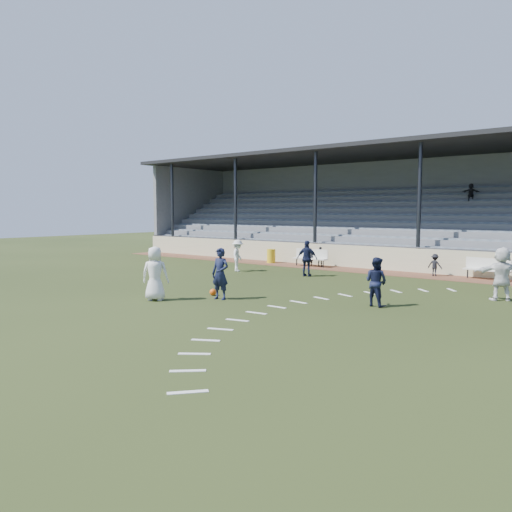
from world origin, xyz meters
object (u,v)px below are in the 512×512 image
at_px(bench_right, 487,267).
at_px(player_navy_lead, 220,274).
at_px(player_white_lead, 155,273).
at_px(trash_bin, 271,256).
at_px(football, 213,292).
at_px(bench_left, 311,256).

height_order(bench_right, player_navy_lead, player_navy_lead).
relative_size(player_white_lead, player_navy_lead, 1.04).
bearing_deg(player_navy_lead, trash_bin, 110.63).
xyz_separation_m(trash_bin, football, (5.11, -10.34, -0.30)).
distance_m(bench_right, player_navy_lead, 12.49).
height_order(bench_left, trash_bin, bench_left).
bearing_deg(football, player_white_lead, -113.92).
bearing_deg(bench_right, football, -112.48).
distance_m(bench_left, trash_bin, 2.85).
bearing_deg(football, trash_bin, 116.30).
relative_size(bench_left, bench_right, 0.98).
distance_m(bench_right, football, 12.52).
bearing_deg(trash_bin, bench_right, 1.09).
bearing_deg(bench_left, trash_bin, 176.25).
distance_m(player_white_lead, player_navy_lead, 2.23).
height_order(bench_left, player_navy_lead, player_navy_lead).
bearing_deg(player_white_lead, football, -148.44).
distance_m(bench_left, football, 10.45).
xyz_separation_m(trash_bin, player_navy_lead, (5.86, -10.74, 0.47)).
bearing_deg(player_white_lead, bench_right, -155.73).
xyz_separation_m(football, player_navy_lead, (0.75, -0.41, 0.77)).
bearing_deg(trash_bin, player_navy_lead, -61.39).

